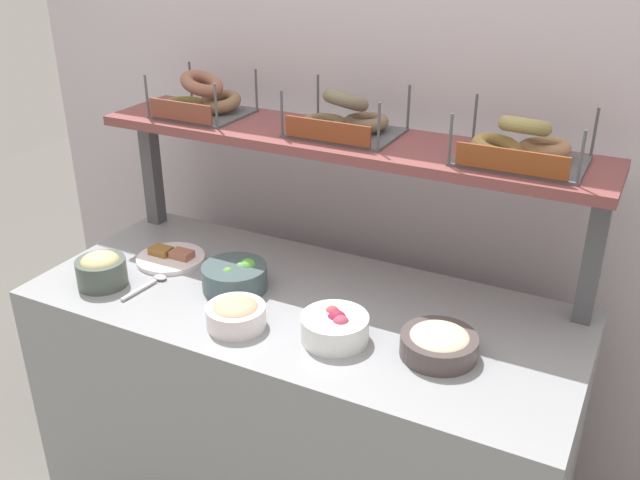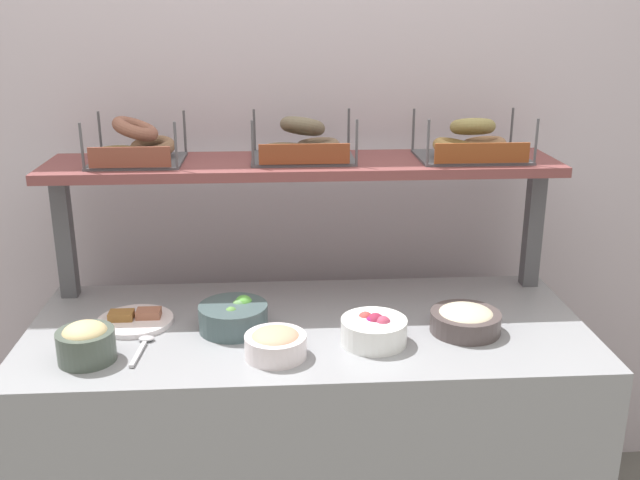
{
  "view_description": "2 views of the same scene",
  "coord_description": "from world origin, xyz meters",
  "px_view_note": "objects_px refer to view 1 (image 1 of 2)",
  "views": [
    {
      "loc": [
        0.86,
        -1.55,
        1.89
      ],
      "look_at": [
        0.02,
        0.09,
        1.01
      ],
      "focal_mm": 39.16,
      "sensor_mm": 36.0,
      "label": 1
    },
    {
      "loc": [
        -0.09,
        -1.92,
        1.74
      ],
      "look_at": [
        0.04,
        0.1,
        1.08
      ],
      "focal_mm": 40.42,
      "sensor_mm": 36.0,
      "label": 2
    }
  ],
  "objects_px": {
    "bowl_hummus": "(101,269)",
    "bagel_basket_poppy": "(345,119)",
    "bowl_veggie_mix": "(236,276)",
    "serving_plate_white": "(171,257)",
    "bowl_lox_spread": "(236,314)",
    "bagel_basket_cinnamon_raisin": "(202,100)",
    "bagel_basket_everything": "(521,146)",
    "serving_spoon_near_plate": "(151,283)",
    "bowl_beet_salad": "(335,327)",
    "bowl_tuna_salad": "(439,343)"
  },
  "relations": [
    {
      "from": "bowl_tuna_salad",
      "to": "bowl_lox_spread",
      "type": "distance_m",
      "value": 0.55
    },
    {
      "from": "bowl_hummus",
      "to": "bowl_beet_salad",
      "type": "relative_size",
      "value": 0.82
    },
    {
      "from": "bowl_tuna_salad",
      "to": "bowl_beet_salad",
      "type": "relative_size",
      "value": 1.09
    },
    {
      "from": "bowl_veggie_mix",
      "to": "bowl_tuna_salad",
      "type": "bearing_deg",
      "value": -4.96
    },
    {
      "from": "bowl_lox_spread",
      "to": "bagel_basket_poppy",
      "type": "height_order",
      "value": "bagel_basket_poppy"
    },
    {
      "from": "bowl_hummus",
      "to": "bagel_basket_everything",
      "type": "bearing_deg",
      "value": 22.05
    },
    {
      "from": "bowl_tuna_salad",
      "to": "serving_spoon_near_plate",
      "type": "distance_m",
      "value": 0.9
    },
    {
      "from": "bowl_lox_spread",
      "to": "bagel_basket_everything",
      "type": "xyz_separation_m",
      "value": [
        0.62,
        0.46,
        0.44
      ]
    },
    {
      "from": "serving_plate_white",
      "to": "bagel_basket_poppy",
      "type": "height_order",
      "value": "bagel_basket_poppy"
    },
    {
      "from": "bagel_basket_everything",
      "to": "serving_spoon_near_plate",
      "type": "bearing_deg",
      "value": -158.49
    },
    {
      "from": "bowl_beet_salad",
      "to": "bagel_basket_poppy",
      "type": "bearing_deg",
      "value": 112.82
    },
    {
      "from": "bagel_basket_cinnamon_raisin",
      "to": "bagel_basket_poppy",
      "type": "distance_m",
      "value": 0.51
    },
    {
      "from": "serving_plate_white",
      "to": "bagel_basket_poppy",
      "type": "bearing_deg",
      "value": 26.09
    },
    {
      "from": "bagel_basket_cinnamon_raisin",
      "to": "bowl_lox_spread",
      "type": "bearing_deg",
      "value": -48.61
    },
    {
      "from": "serving_plate_white",
      "to": "bagel_basket_poppy",
      "type": "relative_size",
      "value": 0.7
    },
    {
      "from": "serving_spoon_near_plate",
      "to": "bagel_basket_poppy",
      "type": "distance_m",
      "value": 0.77
    },
    {
      "from": "serving_plate_white",
      "to": "bagel_basket_cinnamon_raisin",
      "type": "height_order",
      "value": "bagel_basket_cinnamon_raisin"
    },
    {
      "from": "bowl_beet_salad",
      "to": "bagel_basket_cinnamon_raisin",
      "type": "relative_size",
      "value": 0.64
    },
    {
      "from": "serving_spoon_near_plate",
      "to": "serving_plate_white",
      "type": "bearing_deg",
      "value": 106.93
    },
    {
      "from": "bagel_basket_cinnamon_raisin",
      "to": "bowl_hummus",
      "type": "bearing_deg",
      "value": -100.2
    },
    {
      "from": "bowl_tuna_salad",
      "to": "bowl_hummus",
      "type": "distance_m",
      "value": 1.04
    },
    {
      "from": "bowl_veggie_mix",
      "to": "bagel_basket_everything",
      "type": "height_order",
      "value": "bagel_basket_everything"
    },
    {
      "from": "bowl_hummus",
      "to": "bagel_basket_poppy",
      "type": "xyz_separation_m",
      "value": [
        0.59,
        0.47,
        0.42
      ]
    },
    {
      "from": "bowl_lox_spread",
      "to": "bagel_basket_cinnamon_raisin",
      "type": "distance_m",
      "value": 0.76
    },
    {
      "from": "bagel_basket_cinnamon_raisin",
      "to": "bowl_beet_salad",
      "type": "bearing_deg",
      "value": -30.51
    },
    {
      "from": "serving_plate_white",
      "to": "serving_spoon_near_plate",
      "type": "relative_size",
      "value": 1.26
    },
    {
      "from": "serving_spoon_near_plate",
      "to": "bagel_basket_poppy",
      "type": "xyz_separation_m",
      "value": [
        0.46,
        0.41,
        0.47
      ]
    },
    {
      "from": "bowl_beet_salad",
      "to": "bowl_lox_spread",
      "type": "relative_size",
      "value": 1.11
    },
    {
      "from": "bowl_tuna_salad",
      "to": "bowl_beet_salad",
      "type": "bearing_deg",
      "value": -168.55
    },
    {
      "from": "bowl_hummus",
      "to": "serving_plate_white",
      "type": "xyz_separation_m",
      "value": [
        0.08,
        0.22,
        -0.04
      ]
    },
    {
      "from": "bagel_basket_cinnamon_raisin",
      "to": "bagel_basket_everything",
      "type": "relative_size",
      "value": 0.85
    },
    {
      "from": "bowl_beet_salad",
      "to": "bagel_basket_poppy",
      "type": "xyz_separation_m",
      "value": [
        -0.18,
        0.42,
        0.44
      ]
    },
    {
      "from": "bowl_beet_salad",
      "to": "serving_spoon_near_plate",
      "type": "distance_m",
      "value": 0.63
    },
    {
      "from": "bowl_veggie_mix",
      "to": "bowl_beet_salad",
      "type": "height_order",
      "value": "bowl_veggie_mix"
    },
    {
      "from": "bowl_veggie_mix",
      "to": "serving_plate_white",
      "type": "distance_m",
      "value": 0.3
    },
    {
      "from": "bowl_tuna_salad",
      "to": "bowl_veggie_mix",
      "type": "xyz_separation_m",
      "value": [
        -0.66,
        0.06,
        0.0
      ]
    },
    {
      "from": "serving_spoon_near_plate",
      "to": "bagel_basket_everything",
      "type": "xyz_separation_m",
      "value": [
        0.98,
        0.39,
        0.47
      ]
    },
    {
      "from": "bowl_lox_spread",
      "to": "bowl_beet_salad",
      "type": "bearing_deg",
      "value": 13.48
    },
    {
      "from": "bowl_hummus",
      "to": "bowl_beet_salad",
      "type": "xyz_separation_m",
      "value": [
        0.76,
        0.05,
        -0.01
      ]
    },
    {
      "from": "bowl_tuna_salad",
      "to": "bowl_lox_spread",
      "type": "height_order",
      "value": "bowl_lox_spread"
    },
    {
      "from": "bagel_basket_cinnamon_raisin",
      "to": "bagel_basket_everything",
      "type": "distance_m",
      "value": 1.03
    },
    {
      "from": "bowl_veggie_mix",
      "to": "serving_plate_white",
      "type": "xyz_separation_m",
      "value": [
        -0.29,
        0.06,
        -0.03
      ]
    },
    {
      "from": "bowl_lox_spread",
      "to": "bagel_basket_poppy",
      "type": "relative_size",
      "value": 0.52
    },
    {
      "from": "bowl_tuna_salad",
      "to": "serving_spoon_near_plate",
      "type": "xyz_separation_m",
      "value": [
        -0.9,
        -0.04,
        -0.03
      ]
    },
    {
      "from": "bowl_tuna_salad",
      "to": "bowl_veggie_mix",
      "type": "bearing_deg",
      "value": 175.04
    },
    {
      "from": "bowl_tuna_salad",
      "to": "bowl_lox_spread",
      "type": "bearing_deg",
      "value": -167.53
    },
    {
      "from": "bowl_veggie_mix",
      "to": "bagel_basket_everything",
      "type": "xyz_separation_m",
      "value": [
        0.74,
        0.28,
        0.44
      ]
    },
    {
      "from": "bagel_basket_cinnamon_raisin",
      "to": "bagel_basket_everything",
      "type": "height_order",
      "value": "bagel_basket_cinnamon_raisin"
    },
    {
      "from": "bowl_tuna_salad",
      "to": "bowl_beet_salad",
      "type": "xyz_separation_m",
      "value": [
        -0.27,
        -0.05,
        0.0
      ]
    },
    {
      "from": "bowl_beet_salad",
      "to": "serving_spoon_near_plate",
      "type": "xyz_separation_m",
      "value": [
        -0.63,
        0.01,
        -0.03
      ]
    }
  ]
}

